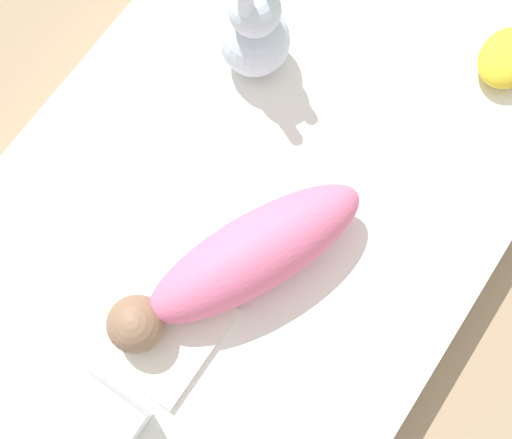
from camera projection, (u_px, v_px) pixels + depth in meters
ground_plane at (256, 209)px, 1.48m from camera, size 12.00×12.00×0.00m
bed_mattress at (256, 201)px, 1.41m from camera, size 1.59×1.05×0.15m
burp_cloth at (169, 333)px, 1.25m from camera, size 0.24×0.19×0.02m
swaddled_baby at (243, 260)px, 1.21m from camera, size 0.57×0.35×0.17m
bunny_plush at (255, 32)px, 1.30m from camera, size 0.16×0.16×0.32m
turtle_plush at (509, 56)px, 1.37m from camera, size 0.20×0.13×0.08m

